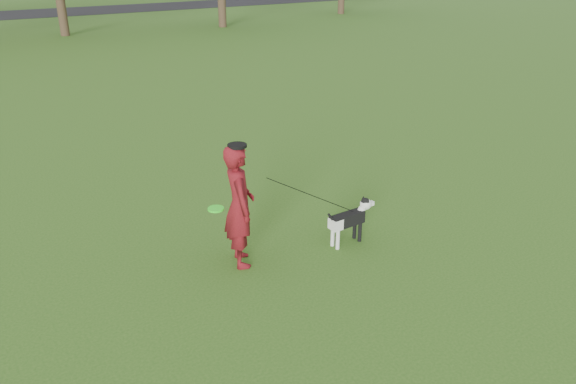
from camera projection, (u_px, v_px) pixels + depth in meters
ground at (250, 250)px, 8.78m from camera, size 120.00×120.00×0.00m
man at (239, 206)px, 8.08m from camera, size 0.64×0.78×1.85m
dog at (351, 217)px, 8.85m from camera, size 0.95×0.19×0.72m
man_held_items at (313, 196)px, 8.50m from camera, size 2.41×0.58×1.38m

